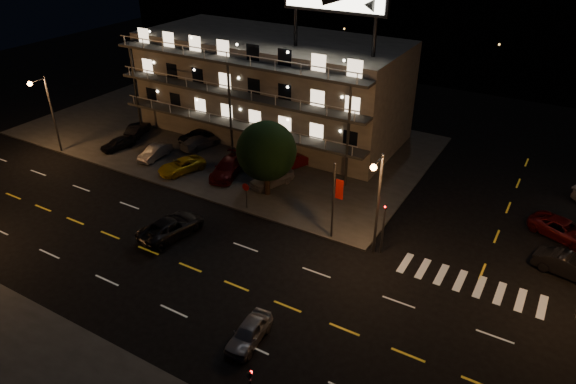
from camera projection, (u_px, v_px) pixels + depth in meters
The scene contains 23 objects.
ground at pixel (213, 276), 35.46m from camera, with size 140.00×140.00×0.00m, color black.
curb_nw at pixel (223, 136), 56.59m from camera, with size 44.00×24.00×0.15m, color #333431.
motel at pixel (272, 86), 55.13m from camera, with size 28.00×13.80×18.10m.
streetlight_nw at pixel (48, 108), 50.40m from camera, with size 0.44×1.92×8.00m.
streetlight_nc at pixel (377, 196), 35.24m from camera, with size 0.44×1.92×8.00m.
signal_nw at pixel (384, 223), 36.62m from camera, with size 0.20×0.27×4.60m.
banner_north at pixel (334, 200), 37.84m from camera, with size 0.83×0.16×6.40m.
stop_sign at pixel (246, 192), 42.37m from camera, with size 0.91×0.11×2.61m.
tree at pixel (266, 153), 43.29m from camera, with size 5.33×5.13×6.71m.
lot_car_0 at pixel (118, 143), 53.16m from camera, with size 1.45×3.60×1.23m, color black.
lot_car_1 at pixel (155, 152), 51.21m from camera, with size 1.36×3.91×1.29m, color gray.
lot_car_2 at pixel (182, 166), 48.62m from camera, with size 2.08×4.52×1.26m, color gold.
lot_car_3 at pixel (228, 168), 47.98m from camera, with size 2.11×5.20×1.51m, color #500B0C.
lot_car_4 at pixel (272, 178), 46.28m from camera, with size 1.73×4.30×1.47m, color gray.
lot_car_5 at pixel (138, 129), 56.28m from camera, with size 1.40×4.01×1.32m, color black.
lot_car_6 at pixel (202, 136), 54.67m from camera, with size 2.35×5.09×1.41m, color black.
lot_car_7 at pixel (200, 142), 53.43m from camera, with size 1.80×4.44×1.29m, color gray.
lot_car_8 at pixel (260, 162), 49.36m from camera, with size 1.49×3.71×1.26m, color black.
lot_car_9 at pixel (296, 160), 49.56m from camera, with size 1.45×4.15×1.37m, color #500B0C.
side_car_0 at pixel (569, 266), 35.25m from camera, with size 1.61×4.61×1.52m, color black.
side_car_1 at pixel (564, 230), 39.20m from camera, with size 2.37×5.14×1.43m, color #500B0C.
road_car_east at pixel (249, 332), 29.97m from camera, with size 1.53×3.79×1.29m, color gray.
road_car_west at pixel (171, 227), 39.53m from camera, with size 2.50×5.42×1.51m, color black.
Camera 1 is at (18.62, -21.50, 22.58)m, focal length 32.00 mm.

